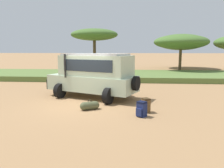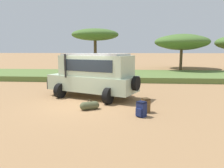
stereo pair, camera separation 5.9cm
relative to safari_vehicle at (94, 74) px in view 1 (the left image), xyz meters
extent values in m
plane|color=#9E754C|center=(-0.38, -1.79, -1.29)|extent=(320.00, 320.00, 0.00)
cube|color=#5B7538|center=(-0.38, 8.91, -1.07)|extent=(120.00, 7.00, 0.44)
cube|color=#B2C6A8|center=(-0.10, 0.04, -0.47)|extent=(5.25, 3.66, 0.84)
cube|color=#B2C6A8|center=(0.13, -0.05, 0.50)|extent=(4.22, 3.13, 1.10)
cube|color=#232D38|center=(-1.27, 0.54, 0.45)|extent=(0.66, 1.46, 0.77)
cube|color=#232D38|center=(-0.22, -0.89, 0.55)|extent=(2.72, 1.18, 0.60)
cube|color=#232D38|center=(0.48, 0.78, 0.55)|extent=(2.72, 1.18, 0.60)
cube|color=#B7B7B7|center=(0.08, -0.03, 1.10)|extent=(3.83, 2.91, 0.10)
cube|color=black|center=(-2.47, 1.04, -0.64)|extent=(0.78, 1.55, 0.56)
cylinder|color=black|center=(-1.49, -0.42, 0.50)|extent=(0.10, 0.10, 1.25)
cylinder|color=black|center=(-1.88, -0.26, -0.89)|extent=(0.57, 0.85, 0.80)
cylinder|color=black|center=(-1.12, 1.53, -0.89)|extent=(0.57, 0.85, 0.80)
cylinder|color=black|center=(0.92, -1.44, -0.89)|extent=(0.57, 0.85, 0.80)
cylinder|color=black|center=(1.68, 0.34, -0.89)|extent=(0.57, 0.85, 0.80)
cylinder|color=black|center=(2.29, -0.96, -0.32)|extent=(0.49, 0.76, 0.74)
cube|color=brown|center=(2.67, -2.75, -1.02)|extent=(0.38, 0.42, 0.55)
cube|color=brown|center=(2.51, -2.82, -1.09)|extent=(0.18, 0.27, 0.30)
cube|color=#3A2A16|center=(2.67, -2.75, -0.71)|extent=(0.38, 0.41, 0.07)
cylinder|color=#3A2A16|center=(2.83, -2.77, -1.02)|extent=(0.04, 0.04, 0.47)
cylinder|color=#3A2A16|center=(2.77, -2.62, -1.02)|extent=(0.04, 0.04, 0.47)
cube|color=navy|center=(2.46, -3.37, -1.02)|extent=(0.44, 0.43, 0.55)
cube|color=navy|center=(2.34, -3.50, -1.09)|extent=(0.25, 0.23, 0.30)
cube|color=black|center=(2.46, -3.37, -0.71)|extent=(0.43, 0.43, 0.07)
cylinder|color=black|center=(2.62, -3.30, -1.02)|extent=(0.04, 0.04, 0.47)
cylinder|color=black|center=(2.50, -3.20, -1.02)|extent=(0.04, 0.04, 0.47)
cylinder|color=#4C5133|center=(0.20, -2.53, -1.11)|extent=(0.65, 0.58, 0.36)
sphere|color=#4C5133|center=(0.44, -2.40, -1.11)|extent=(0.36, 0.36, 0.36)
sphere|color=#4C5133|center=(-0.03, -2.66, -1.11)|extent=(0.36, 0.36, 0.36)
torus|color=#2D301E|center=(0.20, -2.53, -0.91)|extent=(0.16, 0.10, 0.16)
cylinder|color=brown|center=(-2.26, 14.43, 0.62)|extent=(0.36, 0.36, 3.82)
ellipsoid|color=#476B2D|center=(-2.26, 14.43, 3.12)|extent=(5.60, 4.91, 1.39)
cylinder|color=brown|center=(7.51, 12.78, 0.10)|extent=(0.30, 0.30, 2.79)
ellipsoid|color=#476B2D|center=(7.51, 12.78, 2.18)|extent=(5.86, 5.64, 1.60)
cylinder|color=brown|center=(9.15, 20.04, 0.08)|extent=(0.31, 0.31, 2.74)
ellipsoid|color=#476B2D|center=(9.15, 20.04, 2.40)|extent=(6.79, 7.05, 2.24)
camera|label=1|loc=(1.94, -11.86, 1.35)|focal=35.00mm
camera|label=2|loc=(2.00, -11.86, 1.35)|focal=35.00mm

